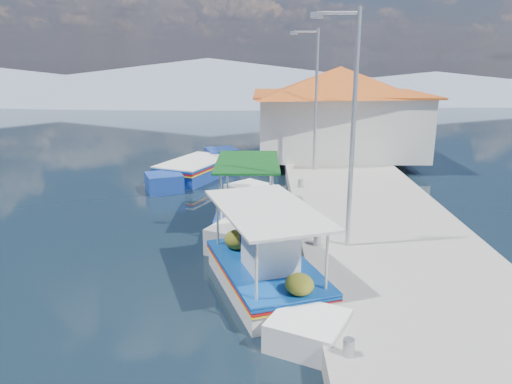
{
  "coord_description": "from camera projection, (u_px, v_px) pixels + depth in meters",
  "views": [
    {
      "loc": [
        2.35,
        -10.21,
        5.35
      ],
      "look_at": [
        2.13,
        4.39,
        1.3
      ],
      "focal_mm": 34.27,
      "sensor_mm": 36.0,
      "label": 1
    }
  ],
  "objects": [
    {
      "name": "main_caique",
      "position": [
        267.0,
        271.0,
        11.59
      ],
      "size": [
        3.43,
        6.48,
        2.26
      ],
      "rotation": [
        0.0,
        0.0,
        -0.33
      ],
      "color": "white",
      "rests_on": "ground"
    },
    {
      "name": "ground",
      "position": [
        161.0,
        296.0,
        11.31
      ],
      "size": [
        160.0,
        160.0,
        0.0
      ],
      "primitive_type": "plane",
      "color": "black",
      "rests_on": "ground"
    },
    {
      "name": "lamp_post_far",
      "position": [
        314.0,
        93.0,
        20.81
      ],
      "size": [
        1.21,
        0.14,
        6.0
      ],
      "color": "#A5A8AD",
      "rests_on": "quay"
    },
    {
      "name": "caique_green_canopy",
      "position": [
        248.0,
        215.0,
        15.96
      ],
      "size": [
        1.99,
        6.48,
        2.42
      ],
      "rotation": [
        0.0,
        0.0,
        -0.01
      ],
      "color": "white",
      "rests_on": "ground"
    },
    {
      "name": "caique_blue_hull",
      "position": [
        195.0,
        171.0,
        22.27
      ],
      "size": [
        3.83,
        6.38,
        1.24
      ],
      "rotation": [
        0.0,
        0.0,
        0.41
      ],
      "color": "navy",
      "rests_on": "ground"
    },
    {
      "name": "bollards",
      "position": [
        307.0,
        204.0,
        16.14
      ],
      "size": [
        0.2,
        17.2,
        0.3
      ],
      "color": "#A5A8AD",
      "rests_on": "quay"
    },
    {
      "name": "mountain_ridge",
      "position": [
        295.0,
        83.0,
        64.62
      ],
      "size": [
        171.4,
        96.0,
        5.5
      ],
      "color": "slate",
      "rests_on": "ground"
    },
    {
      "name": "lamp_post_near",
      "position": [
        350.0,
        119.0,
        12.14
      ],
      "size": [
        1.21,
        0.14,
        6.0
      ],
      "color": "#A5A8AD",
      "rests_on": "quay"
    },
    {
      "name": "harbor_building",
      "position": [
        339.0,
        109.0,
        24.93
      ],
      "size": [
        10.49,
        10.49,
        4.4
      ],
      "color": "silver",
      "rests_on": "quay"
    },
    {
      "name": "quay",
      "position": [
        365.0,
        209.0,
        16.93
      ],
      "size": [
        5.0,
        44.0,
        0.5
      ],
      "primitive_type": "cube",
      "color": "gray",
      "rests_on": "ground"
    }
  ]
}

